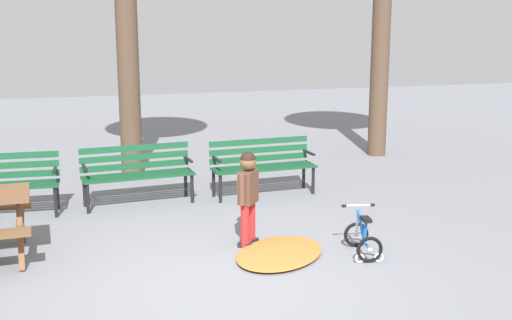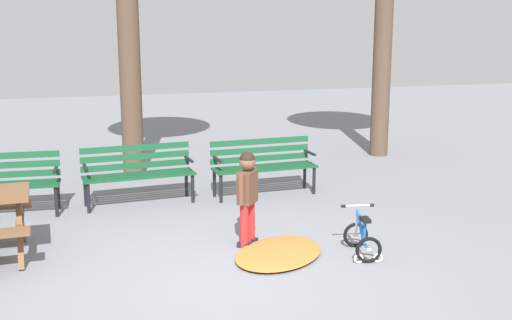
% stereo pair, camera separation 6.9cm
% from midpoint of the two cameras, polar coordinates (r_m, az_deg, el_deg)
% --- Properties ---
extents(ground, '(36.00, 36.00, 0.00)m').
position_cam_midpoint_polar(ground, '(6.68, -2.65, -10.81)').
color(ground, slate).
extents(park_bench_left, '(1.63, 0.57, 0.85)m').
position_cam_midpoint_polar(park_bench_left, '(9.49, -10.26, -0.83)').
color(park_bench_left, '#144728').
rests_on(park_bench_left, ground).
extents(park_bench_right, '(1.62, 0.53, 0.85)m').
position_cam_midpoint_polar(park_bench_right, '(9.84, 0.83, -0.17)').
color(park_bench_right, '#144728').
rests_on(park_bench_right, ground).
extents(child_standing, '(0.31, 0.35, 1.14)m').
position_cam_midpoint_polar(child_standing, '(7.52, -0.51, -2.72)').
color(child_standing, red).
rests_on(child_standing, ground).
extents(kids_bicycle, '(0.44, 0.60, 0.54)m').
position_cam_midpoint_polar(kids_bicycle, '(7.45, 9.69, -6.87)').
color(kids_bicycle, black).
rests_on(kids_bicycle, ground).
extents(leaf_pile, '(1.53, 1.52, 0.07)m').
position_cam_midpoint_polar(leaf_pile, '(7.37, 2.30, -8.26)').
color(leaf_pile, '#B26B2D').
rests_on(leaf_pile, ground).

